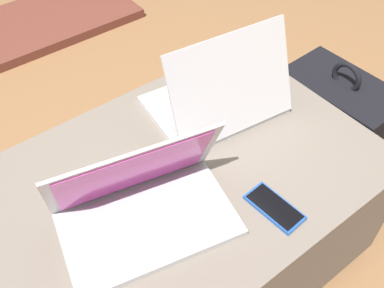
# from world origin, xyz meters

# --- Properties ---
(ground_plane) EXTENTS (14.00, 14.00, 0.00)m
(ground_plane) POSITION_xyz_m (0.00, 0.00, 0.00)
(ground_plane) COLOR olive
(ottoman) EXTENTS (0.96, 0.66, 0.44)m
(ottoman) POSITION_xyz_m (0.00, 0.00, 0.22)
(ottoman) COLOR #3D3832
(ottoman) RESTS_ON ground_plane
(laptop_near) EXTENTS (0.41, 0.30, 0.22)m
(laptop_near) POSITION_xyz_m (-0.14, -0.06, 0.49)
(laptop_near) COLOR #B7B7BC
(laptop_near) RESTS_ON ottoman
(laptop_far) EXTENTS (0.37, 0.30, 0.25)m
(laptop_far) POSITION_xyz_m (0.21, 0.11, 0.49)
(laptop_far) COLOR silver
(laptop_far) RESTS_ON ottoman
(cell_phone) EXTENTS (0.07, 0.14, 0.01)m
(cell_phone) POSITION_xyz_m (0.10, -0.21, 0.45)
(cell_phone) COLOR #1E4C9E
(cell_phone) RESTS_ON ottoman
(backpack) EXTENTS (0.27, 0.35, 0.50)m
(backpack) POSITION_xyz_m (0.61, -0.01, 0.20)
(backpack) COLOR black
(backpack) RESTS_ON ground_plane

